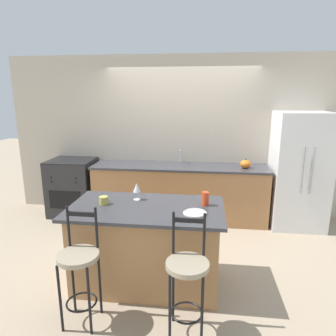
# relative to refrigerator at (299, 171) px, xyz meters

# --- Properties ---
(ground_plane) EXTENTS (18.00, 18.00, 0.00)m
(ground_plane) POSITION_rel_refrigerator_xyz_m (-1.87, -0.35, -0.90)
(ground_plane) COLOR tan
(wall_back) EXTENTS (6.00, 0.07, 2.70)m
(wall_back) POSITION_rel_refrigerator_xyz_m (-1.87, 0.38, 0.45)
(wall_back) COLOR beige
(wall_back) RESTS_ON ground_plane
(back_counter) EXTENTS (2.87, 0.71, 0.92)m
(back_counter) POSITION_rel_refrigerator_xyz_m (-1.87, 0.04, -0.44)
(back_counter) COLOR #A87547
(back_counter) RESTS_ON ground_plane
(sink_faucet) EXTENTS (0.02, 0.13, 0.22)m
(sink_faucet) POSITION_rel_refrigerator_xyz_m (-1.87, 0.25, 0.16)
(sink_faucet) COLOR #ADAFB5
(sink_faucet) RESTS_ON back_counter
(kitchen_island) EXTENTS (1.64, 0.89, 0.90)m
(kitchen_island) POSITION_rel_refrigerator_xyz_m (-2.07, -1.81, -0.45)
(kitchen_island) COLOR #A87547
(kitchen_island) RESTS_ON ground_plane
(refrigerator) EXTENTS (0.81, 0.74, 1.81)m
(refrigerator) POSITION_rel_refrigerator_xyz_m (0.00, 0.00, 0.00)
(refrigerator) COLOR white
(refrigerator) RESTS_ON ground_plane
(oven_range) EXTENTS (0.75, 0.68, 0.97)m
(oven_range) POSITION_rel_refrigerator_xyz_m (-3.74, 0.03, -0.42)
(oven_range) COLOR #28282B
(oven_range) RESTS_ON ground_plane
(bar_stool_near) EXTENTS (0.37, 0.37, 1.09)m
(bar_stool_near) POSITION_rel_refrigerator_xyz_m (-2.55, -2.47, -0.34)
(bar_stool_near) COLOR black
(bar_stool_near) RESTS_ON ground_plane
(bar_stool_far) EXTENTS (0.37, 0.37, 1.09)m
(bar_stool_far) POSITION_rel_refrigerator_xyz_m (-1.59, -2.49, -0.34)
(bar_stool_far) COLOR black
(bar_stool_far) RESTS_ON ground_plane
(dinner_plate) EXTENTS (0.23, 0.23, 0.02)m
(dinner_plate) POSITION_rel_refrigerator_xyz_m (-1.55, -1.94, 0.01)
(dinner_plate) COLOR beige
(dinner_plate) RESTS_ON kitchen_island
(wine_glass) EXTENTS (0.08, 0.08, 0.20)m
(wine_glass) POSITION_rel_refrigerator_xyz_m (-2.22, -1.61, 0.14)
(wine_glass) COLOR white
(wine_glass) RESTS_ON kitchen_island
(coffee_mug) EXTENTS (0.12, 0.09, 0.09)m
(coffee_mug) POSITION_rel_refrigerator_xyz_m (-2.54, -1.79, 0.04)
(coffee_mug) COLOR #C1B251
(coffee_mug) RESTS_ON kitchen_island
(tumbler_cup) EXTENTS (0.07, 0.07, 0.15)m
(tumbler_cup) POSITION_rel_refrigerator_xyz_m (-1.45, -1.69, 0.07)
(tumbler_cup) COLOR red
(tumbler_cup) RESTS_ON kitchen_island
(pumpkin_decoration) EXTENTS (0.17, 0.17, 0.16)m
(pumpkin_decoration) POSITION_rel_refrigerator_xyz_m (-0.82, -0.03, 0.09)
(pumpkin_decoration) COLOR orange
(pumpkin_decoration) RESTS_ON back_counter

